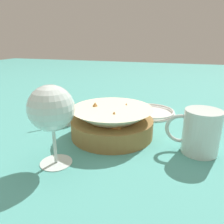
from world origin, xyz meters
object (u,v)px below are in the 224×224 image
Objects in this scene: sauce_cup at (68,117)px; side_plate at (150,112)px; food_basket at (112,123)px; wine_glass at (51,110)px; beer_mug at (200,133)px.

side_plate is (-0.24, -0.17, -0.01)m from sauce_cup.
food_basket is 0.21m from wine_glass.
side_plate is (-0.15, -0.39, -0.11)m from wine_glass.
wine_glass is 1.39× the size of beer_mug.
beer_mug is 0.29m from side_plate.
wine_glass is at bearing 69.08° from side_plate.
food_basket is 0.23m from beer_mug.
wine_glass reaches higher than sauce_cup.
wine_glass is 0.43m from side_plate.
sauce_cup is at bearing -10.82° from beer_mug.
side_plate is at bearing -144.60° from sauce_cup.
wine_glass is (0.07, 0.17, 0.08)m from food_basket.
sauce_cup is at bearing 35.40° from side_plate.
side_plate is (0.15, -0.25, -0.04)m from beer_mug.
beer_mug is at bearing 121.17° from side_plate.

